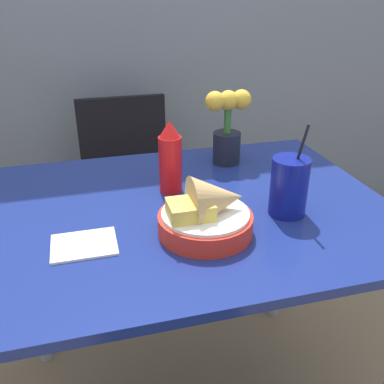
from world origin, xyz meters
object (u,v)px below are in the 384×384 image
chair_far_window (128,174)px  food_basket (209,213)px  drink_cup (289,188)px  ketchup_bottle (170,158)px  flower_vase (227,126)px

chair_far_window → food_basket: (0.08, -0.99, 0.32)m
drink_cup → chair_far_window: bearing=107.5°
chair_far_window → food_basket: bearing=-85.4°
chair_far_window → food_basket: food_basket is taller
ketchup_bottle → drink_cup: (0.26, -0.20, -0.03)m
chair_far_window → drink_cup: bearing=-72.5°
chair_far_window → flower_vase: size_ratio=3.61×
chair_far_window → ketchup_bottle: (0.04, -0.75, 0.36)m
food_basket → ketchup_bottle: size_ratio=1.09×
chair_far_window → drink_cup: size_ratio=3.46×
flower_vase → drink_cup: bearing=-84.2°
flower_vase → food_basket: bearing=-114.6°
chair_far_window → flower_vase: (0.26, -0.59, 0.39)m
drink_cup → flower_vase: size_ratio=1.04×
ketchup_bottle → food_basket: bearing=-81.6°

